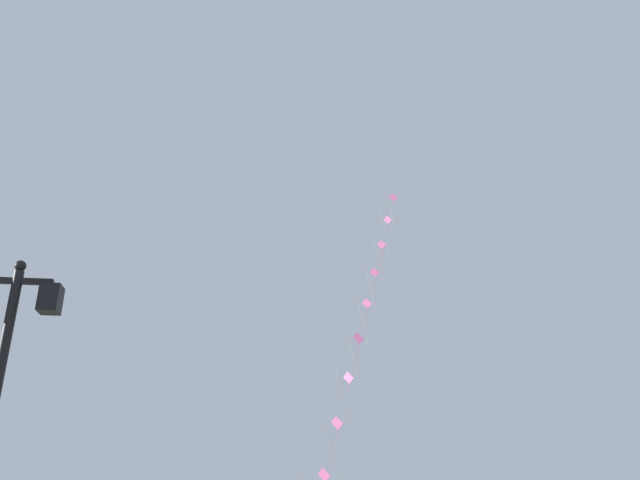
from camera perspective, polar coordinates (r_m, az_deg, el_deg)
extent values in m
sphere|color=black|center=(10.22, -24.81, -2.08)|extent=(0.16, 0.16, 0.16)
cube|color=black|center=(10.15, -25.03, -3.28)|extent=(0.98, 0.08, 0.08)
cube|color=black|center=(9.92, -22.59, -4.81)|extent=(0.28, 0.28, 0.40)
cube|color=beige|center=(9.92, -22.59, -4.81)|extent=(0.19, 0.19, 0.30)
cylinder|color=silver|center=(18.79, 0.96, -17.79)|extent=(0.49, 0.81, 1.47)
cylinder|color=silver|center=(19.81, 2.03, -13.81)|extent=(0.49, 0.81, 1.47)
cylinder|color=silver|center=(20.93, 2.96, -10.24)|extent=(0.49, 0.81, 1.47)
cylinder|color=silver|center=(22.12, 3.78, -7.03)|extent=(0.49, 0.81, 1.47)
cylinder|color=silver|center=(23.38, 4.50, -4.17)|extent=(0.49, 0.81, 1.47)
cylinder|color=silver|center=(24.70, 5.14, -1.60)|extent=(0.49, 0.81, 1.47)
cylinder|color=silver|center=(26.06, 5.71, 0.71)|extent=(0.49, 0.81, 1.47)
cylinder|color=silver|center=(27.47, 6.22, 2.78)|extent=(0.49, 0.81, 1.47)
cube|color=pink|center=(18.31, 0.36, -19.94)|extent=(0.32, 0.24, 0.39)
cube|color=pink|center=(19.29, 1.52, -15.75)|extent=(0.32, 0.24, 0.39)
cylinder|color=pink|center=(19.25, 1.53, -16.59)|extent=(0.03, 0.04, 0.25)
cube|color=pink|center=(20.36, 2.51, -11.98)|extent=(0.29, 0.28, 0.39)
cylinder|color=pink|center=(20.30, 2.53, -12.79)|extent=(0.02, 0.02, 0.26)
cube|color=pink|center=(21.52, 3.38, -8.59)|extent=(0.37, 0.15, 0.39)
cylinder|color=pink|center=(21.44, 3.40, -9.37)|extent=(0.03, 0.04, 0.28)
cube|color=pink|center=(22.75, 4.15, -5.56)|extent=(0.32, 0.24, 0.39)
cylinder|color=pink|center=(22.65, 4.17, -6.33)|extent=(0.03, 0.03, 0.32)
cube|color=pink|center=(24.04, 4.83, -2.85)|extent=(0.34, 0.21, 0.39)
cylinder|color=pink|center=(23.94, 4.85, -3.46)|extent=(0.02, 0.02, 0.22)
cube|color=pink|center=(25.38, 5.43, -0.41)|extent=(0.32, 0.24, 0.39)
cylinder|color=pink|center=(25.26, 5.46, -1.05)|extent=(0.05, 0.05, 0.29)
cube|color=pink|center=(26.76, 5.97, 1.77)|extent=(0.30, 0.27, 0.39)
cylinder|color=pink|center=(26.64, 6.00, 1.20)|extent=(0.03, 0.03, 0.27)
cube|color=pink|center=(28.18, 6.46, 3.74)|extent=(0.35, 0.19, 0.39)
cylinder|color=pink|center=(28.06, 6.49, 3.23)|extent=(0.03, 0.04, 0.24)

